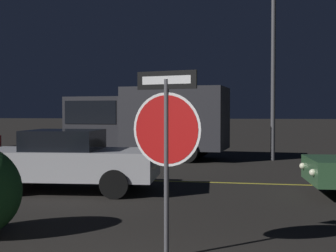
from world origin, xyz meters
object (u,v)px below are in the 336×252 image
Objects in this scene: stop_sign at (166,130)px; delivery_truck at (145,119)px; passing_car_2 at (69,160)px; street_lamp at (273,57)px.

stop_sign is 0.37× the size of delivery_truck.
delivery_truck reaches higher than passing_car_2.
delivery_truck is (-0.07, 7.55, 0.81)m from passing_car_2.
street_lamp is (4.81, 0.20, 2.30)m from delivery_truck.
street_lamp is (1.62, 12.13, 2.24)m from stop_sign.
delivery_truck is (-3.18, 11.93, -0.06)m from stop_sign.
stop_sign is at bearing -97.63° from street_lamp.
delivery_truck is 5.33m from street_lamp.
stop_sign is at bearing -160.43° from delivery_truck.
passing_car_2 is 0.67× the size of delivery_truck.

